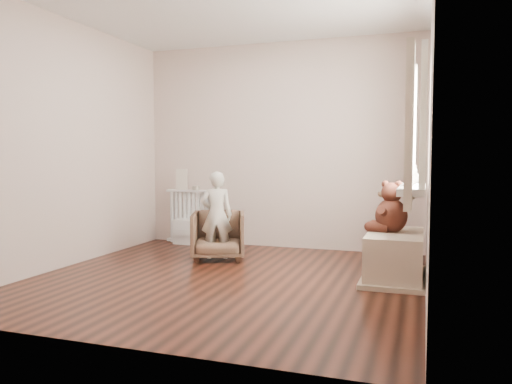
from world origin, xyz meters
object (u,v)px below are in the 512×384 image
(armchair, at_px, (218,235))
(toy_bench, at_px, (395,258))
(radiator, at_px, (191,214))
(teddy_bear, at_px, (391,208))
(child, at_px, (217,215))
(toy_vanity, at_px, (190,223))
(plush_cat, at_px, (412,174))

(armchair, bearing_deg, toy_bench, -30.12)
(radiator, xyz_separation_m, teddy_bear, (2.66, -1.14, 0.28))
(child, bearing_deg, toy_bench, 151.32)
(teddy_bear, bearing_deg, radiator, 166.58)
(armchair, distance_m, toy_bench, 1.98)
(toy_vanity, relative_size, child, 0.61)
(armchair, bearing_deg, child, -110.56)
(armchair, relative_size, child, 0.61)
(toy_bench, xyz_separation_m, plush_cat, (0.14, -0.20, 0.80))
(teddy_bear, height_order, plush_cat, plush_cat)
(radiator, height_order, plush_cat, plush_cat)
(armchair, relative_size, plush_cat, 2.69)
(radiator, distance_m, child, 1.19)
(toy_vanity, xyz_separation_m, armchair, (0.76, -0.83, -0.00))
(toy_bench, bearing_deg, plush_cat, -54.34)
(teddy_bear, bearing_deg, child, -177.28)
(toy_vanity, relative_size, toy_bench, 0.63)
(toy_bench, bearing_deg, child, 171.88)
(armchair, xyz_separation_m, toy_bench, (1.95, -0.33, -0.07))
(radiator, height_order, toy_bench, radiator)
(armchair, relative_size, teddy_bear, 1.25)
(teddy_bear, bearing_deg, toy_bench, -34.49)
(toy_vanity, height_order, plush_cat, plush_cat)
(child, bearing_deg, toy_vanity, -69.46)
(armchair, relative_size, toy_bench, 0.63)
(armchair, height_order, toy_bench, armchair)
(radiator, distance_m, armchair, 1.15)
(child, xyz_separation_m, plush_cat, (2.09, -0.47, 0.49))
(radiator, distance_m, teddy_bear, 2.91)
(toy_vanity, distance_m, plush_cat, 3.24)
(plush_cat, bearing_deg, toy_vanity, 168.63)
(toy_vanity, distance_m, child, 1.18)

